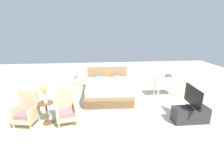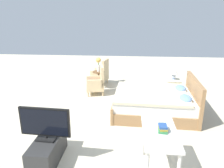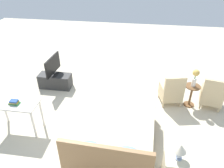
{
  "view_description": "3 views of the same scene",
  "coord_description": "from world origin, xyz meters",
  "px_view_note": "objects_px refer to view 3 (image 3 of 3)",
  "views": [
    {
      "loc": [
        -0.55,
        -5.13,
        2.5
      ],
      "look_at": [
        0.02,
        0.25,
        0.76
      ],
      "focal_mm": 28.0,
      "sensor_mm": 36.0,
      "label": 1
    },
    {
      "loc": [
        5.19,
        0.34,
        2.46
      ],
      "look_at": [
        -0.04,
        -0.1,
        0.77
      ],
      "focal_mm": 35.0,
      "sensor_mm": 36.0,
      "label": 2
    },
    {
      "loc": [
        -0.48,
        4.31,
        3.66
      ],
      "look_at": [
        0.18,
        -0.13,
        0.84
      ],
      "focal_mm": 35.0,
      "sensor_mm": 36.0,
      "label": 3
    }
  ],
  "objects_px": {
    "flower_vase": "(195,76)",
    "tv_stand": "(55,81)",
    "bed": "(115,135)",
    "vanity_desk": "(16,107)",
    "tv_flatscreen": "(53,66)",
    "book_stack": "(14,102)",
    "armchair_by_window_left": "(212,95)",
    "table_lamp": "(180,150)",
    "armchair_by_window_right": "(171,92)",
    "side_table": "(191,93)"
  },
  "relations": [
    {
      "from": "bed",
      "to": "tv_flatscreen",
      "type": "height_order",
      "value": "tv_flatscreen"
    },
    {
      "from": "armchair_by_window_left",
      "to": "side_table",
      "type": "relative_size",
      "value": 1.5
    },
    {
      "from": "tv_stand",
      "to": "book_stack",
      "type": "distance_m",
      "value": 2.0
    },
    {
      "from": "flower_vase",
      "to": "tv_stand",
      "type": "bearing_deg",
      "value": -4.8
    },
    {
      "from": "armchair_by_window_left",
      "to": "vanity_desk",
      "type": "bearing_deg",
      "value": 18.36
    },
    {
      "from": "vanity_desk",
      "to": "book_stack",
      "type": "distance_m",
      "value": 0.17
    },
    {
      "from": "armchair_by_window_right",
      "to": "book_stack",
      "type": "height_order",
      "value": "armchair_by_window_right"
    },
    {
      "from": "tv_flatscreen",
      "to": "vanity_desk",
      "type": "xyz_separation_m",
      "value": [
        0.15,
        1.86,
        -0.09
      ]
    },
    {
      "from": "armchair_by_window_left",
      "to": "book_stack",
      "type": "distance_m",
      "value": 4.84
    },
    {
      "from": "flower_vase",
      "to": "book_stack",
      "type": "height_order",
      "value": "flower_vase"
    },
    {
      "from": "bed",
      "to": "armchair_by_window_right",
      "type": "xyz_separation_m",
      "value": [
        -1.29,
        -1.71,
        0.08
      ]
    },
    {
      "from": "armchair_by_window_right",
      "to": "tv_stand",
      "type": "bearing_deg",
      "value": -5.68
    },
    {
      "from": "flower_vase",
      "to": "table_lamp",
      "type": "relative_size",
      "value": 1.45
    },
    {
      "from": "tv_flatscreen",
      "to": "armchair_by_window_left",
      "type": "bearing_deg",
      "value": 175.64
    },
    {
      "from": "armchair_by_window_left",
      "to": "side_table",
      "type": "distance_m",
      "value": 0.52
    },
    {
      "from": "bed",
      "to": "armchair_by_window_left",
      "type": "bearing_deg",
      "value": -143.64
    },
    {
      "from": "side_table",
      "to": "tv_flatscreen",
      "type": "xyz_separation_m",
      "value": [
        3.92,
        -0.33,
        0.35
      ]
    },
    {
      "from": "armchair_by_window_right",
      "to": "flower_vase",
      "type": "xyz_separation_m",
      "value": [
        -0.52,
        -0.01,
        0.53
      ]
    },
    {
      "from": "armchair_by_window_right",
      "to": "flower_vase",
      "type": "height_order",
      "value": "flower_vase"
    },
    {
      "from": "side_table",
      "to": "table_lamp",
      "type": "bearing_deg",
      "value": 75.45
    },
    {
      "from": "tv_stand",
      "to": "tv_flatscreen",
      "type": "relative_size",
      "value": 1.11
    },
    {
      "from": "bed",
      "to": "book_stack",
      "type": "bearing_deg",
      "value": -3.83
    },
    {
      "from": "flower_vase",
      "to": "tv_flatscreen",
      "type": "xyz_separation_m",
      "value": [
        3.92,
        -0.33,
        -0.17
      ]
    },
    {
      "from": "bed",
      "to": "flower_vase",
      "type": "height_order",
      "value": "flower_vase"
    },
    {
      "from": "bed",
      "to": "tv_flatscreen",
      "type": "bearing_deg",
      "value": -44.19
    },
    {
      "from": "armchair_by_window_left",
      "to": "tv_flatscreen",
      "type": "height_order",
      "value": "tv_flatscreen"
    },
    {
      "from": "armchair_by_window_left",
      "to": "tv_stand",
      "type": "xyz_separation_m",
      "value": [
        4.44,
        -0.34,
        -0.16
      ]
    },
    {
      "from": "book_stack",
      "to": "vanity_desk",
      "type": "bearing_deg",
      "value": -53.43
    },
    {
      "from": "table_lamp",
      "to": "vanity_desk",
      "type": "xyz_separation_m",
      "value": [
        3.46,
        -0.84,
        -0.14
      ]
    },
    {
      "from": "bed",
      "to": "vanity_desk",
      "type": "xyz_separation_m",
      "value": [
        2.26,
        -0.19,
        0.35
      ]
    },
    {
      "from": "tv_stand",
      "to": "tv_flatscreen",
      "type": "xyz_separation_m",
      "value": [
        0.0,
        -0.0,
        0.52
      ]
    },
    {
      "from": "armchair_by_window_left",
      "to": "flower_vase",
      "type": "relative_size",
      "value": 1.93
    },
    {
      "from": "armchair_by_window_right",
      "to": "vanity_desk",
      "type": "height_order",
      "value": "armchair_by_window_right"
    },
    {
      "from": "armchair_by_window_left",
      "to": "tv_stand",
      "type": "relative_size",
      "value": 0.96
    },
    {
      "from": "bed",
      "to": "armchair_by_window_right",
      "type": "distance_m",
      "value": 2.15
    },
    {
      "from": "side_table",
      "to": "tv_flatscreen",
      "type": "height_order",
      "value": "tv_flatscreen"
    },
    {
      "from": "table_lamp",
      "to": "tv_stand",
      "type": "xyz_separation_m",
      "value": [
        3.31,
        -2.7,
        -0.57
      ]
    },
    {
      "from": "book_stack",
      "to": "armchair_by_window_left",
      "type": "bearing_deg",
      "value": -161.07
    },
    {
      "from": "flower_vase",
      "to": "tv_flatscreen",
      "type": "height_order",
      "value": "flower_vase"
    },
    {
      "from": "flower_vase",
      "to": "vanity_desk",
      "type": "height_order",
      "value": "flower_vase"
    },
    {
      "from": "table_lamp",
      "to": "tv_flatscreen",
      "type": "bearing_deg",
      "value": -39.23
    },
    {
      "from": "side_table",
      "to": "table_lamp",
      "type": "distance_m",
      "value": 2.48
    },
    {
      "from": "side_table",
      "to": "book_stack",
      "type": "height_order",
      "value": "book_stack"
    },
    {
      "from": "armchair_by_window_right",
      "to": "book_stack",
      "type": "distance_m",
      "value": 3.88
    },
    {
      "from": "tv_flatscreen",
      "to": "book_stack",
      "type": "xyz_separation_m",
      "value": [
        0.12,
        1.9,
        0.07
      ]
    },
    {
      "from": "tv_stand",
      "to": "armchair_by_window_right",
      "type": "bearing_deg",
      "value": 174.32
    },
    {
      "from": "book_stack",
      "to": "tv_stand",
      "type": "bearing_deg",
      "value": -93.76
    },
    {
      "from": "armchair_by_window_right",
      "to": "tv_flatscreen",
      "type": "distance_m",
      "value": 3.44
    },
    {
      "from": "armchair_by_window_left",
      "to": "flower_vase",
      "type": "distance_m",
      "value": 0.74
    },
    {
      "from": "vanity_desk",
      "to": "book_stack",
      "type": "relative_size",
      "value": 4.33
    }
  ]
}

